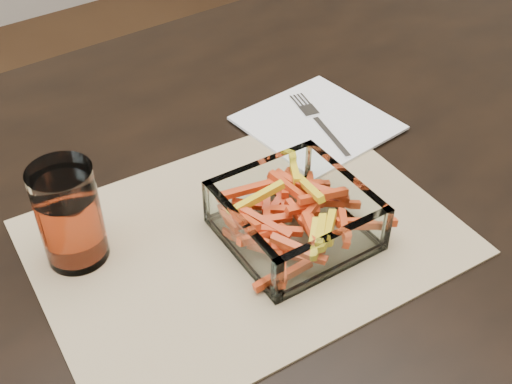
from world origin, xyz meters
The scene contains 6 objects.
dining_table centered at (0.00, 0.00, 0.66)m, with size 1.60×0.90×0.75m.
placemat centered at (-0.14, -0.07, 0.75)m, with size 0.45×0.33×0.00m, color tan.
glass_bowl centered at (-0.10, -0.10, 0.78)m, with size 0.16×0.16×0.06m.
tumbler centered at (-0.30, 0.01, 0.81)m, with size 0.07×0.07×0.12m.
napkin centered at (0.07, 0.05, 0.76)m, with size 0.18×0.18×0.00m, color white.
fork centered at (0.07, 0.05, 0.76)m, with size 0.05×0.16×0.00m.
Camera 1 is at (-0.44, -0.49, 1.25)m, focal length 45.00 mm.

